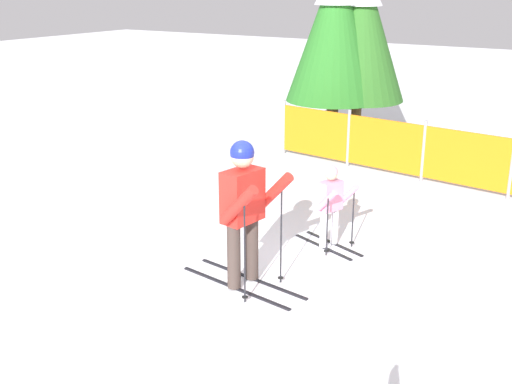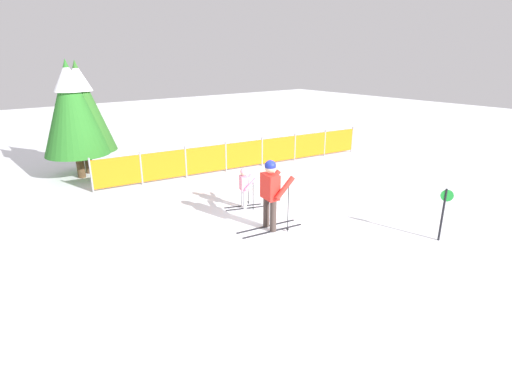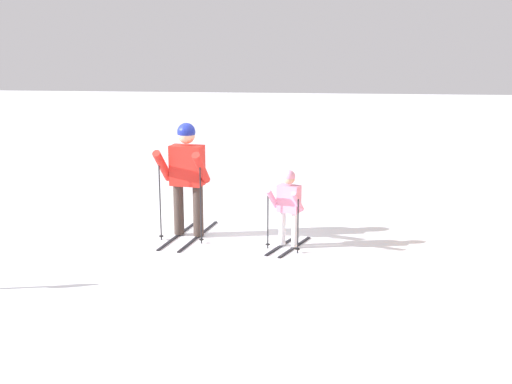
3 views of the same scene
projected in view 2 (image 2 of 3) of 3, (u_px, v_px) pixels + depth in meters
ground_plane at (272, 225)px, 10.27m from camera, size 60.00×60.00×0.00m
skier_adult at (271, 189)px, 9.69m from camera, size 1.72×0.82×1.79m
skier_child at (244, 185)px, 11.22m from camera, size 1.11×0.65×1.17m
safety_fence at (244, 154)px, 15.15m from camera, size 10.98×1.48×1.13m
conifer_far at (80, 105)px, 13.98m from camera, size 2.15×2.15×3.99m
conifer_near at (72, 107)px, 13.42m from camera, size 2.17×2.17×4.03m
trail_marker at (444, 209)px, 9.17m from camera, size 0.18×0.24×1.28m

